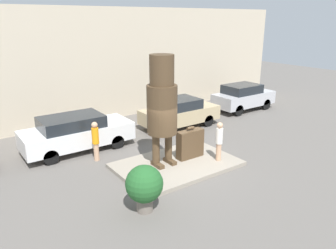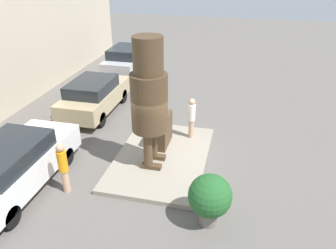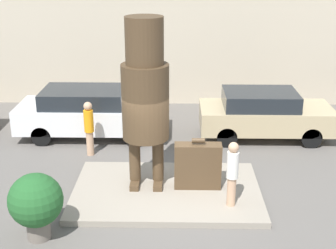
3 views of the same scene
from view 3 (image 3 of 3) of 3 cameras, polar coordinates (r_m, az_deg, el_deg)
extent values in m
plane|color=#605B56|center=(12.05, -0.17, -8.47)|extent=(60.00, 60.00, 0.00)
cube|color=gray|center=(12.01, -0.17, -8.15)|extent=(4.73, 3.12, 0.15)
cube|color=beige|center=(18.53, 0.39, 12.13)|extent=(28.00, 0.60, 6.27)
cube|color=#4C3823|center=(12.12, -4.04, -7.13)|extent=(0.23, 0.66, 0.14)
cube|color=#4C3823|center=(12.08, -1.22, -7.17)|extent=(0.23, 0.66, 0.14)
cylinder|color=#4C3823|center=(11.92, -4.07, -4.14)|extent=(0.29, 0.29, 1.16)
cylinder|color=#4C3823|center=(11.88, -1.23, -4.17)|extent=(0.29, 0.29, 1.16)
cylinder|color=#4C3823|center=(11.35, -2.78, 2.77)|extent=(1.16, 1.16, 1.86)
cylinder|color=#4C3823|center=(10.99, -2.91, 10.18)|extent=(0.91, 0.91, 1.12)
cube|color=#4C3823|center=(11.83, 3.64, -5.05)|extent=(1.18, 0.39, 1.17)
cylinder|color=#4C3823|center=(11.55, 3.72, -1.96)|extent=(0.32, 0.12, 0.12)
cylinder|color=tan|center=(11.20, 7.73, -8.07)|extent=(0.21, 0.21, 0.72)
cylinder|color=white|center=(10.89, 7.90, -4.91)|extent=(0.27, 0.27, 0.64)
sphere|color=tan|center=(10.71, 8.01, -2.77)|extent=(0.24, 0.24, 0.24)
cube|color=silver|center=(15.61, -9.24, 1.06)|extent=(4.79, 1.88, 0.79)
cube|color=#1E2328|center=(15.45, -10.25, 3.34)|extent=(2.64, 1.69, 0.51)
cylinder|color=black|center=(16.34, -3.51, 0.73)|extent=(0.63, 0.18, 0.63)
cylinder|color=black|center=(14.76, -4.03, -1.51)|extent=(0.63, 0.18, 0.63)
cylinder|color=black|center=(16.84, -13.65, 0.78)|extent=(0.63, 0.18, 0.63)
cylinder|color=black|center=(15.31, -15.18, -1.38)|extent=(0.63, 0.18, 0.63)
cube|color=tan|center=(15.61, 11.78, 0.84)|extent=(4.26, 1.83, 0.75)
cube|color=#1E2328|center=(15.38, 11.16, 3.06)|extent=(2.34, 1.65, 0.51)
cylinder|color=black|center=(16.78, 15.64, 0.55)|extent=(0.65, 0.18, 0.65)
cylinder|color=black|center=(15.29, 17.08, -1.57)|extent=(0.65, 0.18, 0.65)
cylinder|color=black|center=(16.32, 6.62, 0.63)|extent=(0.65, 0.18, 0.65)
cylinder|color=black|center=(14.79, 7.18, -1.55)|extent=(0.65, 0.18, 0.65)
cylinder|color=#70665B|center=(10.66, -15.46, -12.18)|extent=(0.50, 0.50, 0.43)
sphere|color=#235B28|center=(10.30, -15.83, -8.87)|extent=(1.16, 1.16, 1.16)
cylinder|color=tan|center=(14.28, -9.48, -2.26)|extent=(0.22, 0.22, 0.76)
cylinder|color=orange|center=(14.02, -9.65, 0.43)|extent=(0.29, 0.29, 0.67)
sphere|color=tan|center=(13.87, -9.76, 2.22)|extent=(0.25, 0.25, 0.25)
camera|label=1|loc=(7.52, -81.38, 1.68)|focal=35.00mm
camera|label=2|loc=(12.61, -51.60, 16.04)|focal=35.00mm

